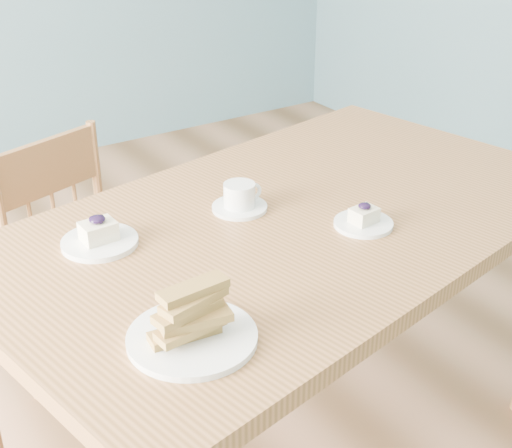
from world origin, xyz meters
name	(u,v)px	position (x,y,z in m)	size (l,w,h in m)	color
dining_table	(294,243)	(0.31, -0.24, 0.75)	(1.69, 1.16, 0.83)	#A2693D
dining_chair	(87,274)	(-0.03, 0.39, 0.45)	(0.50, 0.49, 0.87)	#A2693D
cheesecake_plate_near	(364,220)	(0.41, -0.38, 0.84)	(0.14, 0.14, 0.06)	white
cheesecake_plate_far	(99,237)	(-0.15, -0.12, 0.85)	(0.17, 0.17, 0.07)	white
coffee_cup	(240,198)	(0.21, -0.14, 0.86)	(0.14, 0.14, 0.07)	white
biscotti_plate	(191,324)	(-0.15, -0.55, 0.86)	(0.24, 0.24, 0.11)	white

